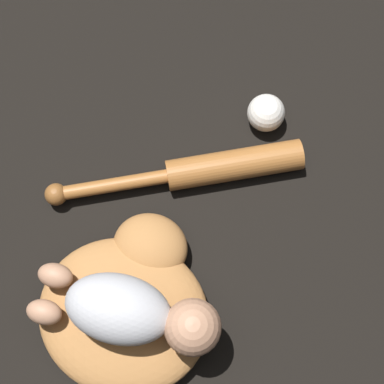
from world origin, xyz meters
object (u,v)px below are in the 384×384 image
(baseball_glove, at_px, (128,303))
(baseball, at_px, (266,113))
(baby_figure, at_px, (134,313))
(baseball_bat, at_px, (206,170))

(baseball_glove, relative_size, baseball, 5.26)
(baby_figure, relative_size, baseball_bat, 0.77)
(baseball_bat, distance_m, baseball, 0.17)
(baseball_glove, xyz_separation_m, baby_figure, (0.03, -0.01, 0.09))
(baby_figure, height_order, baseball_bat, baby_figure)
(baby_figure, xyz_separation_m, baseball_bat, (-0.10, 0.29, -0.09))
(baby_figure, distance_m, baseball_bat, 0.33)
(baby_figure, bearing_deg, baseball_bat, 108.57)
(baseball_bat, bearing_deg, baby_figure, -71.43)
(baseball_glove, xyz_separation_m, baseball_bat, (-0.07, 0.29, -0.01))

